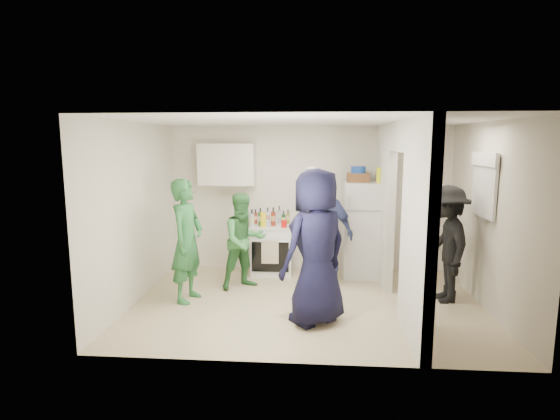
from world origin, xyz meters
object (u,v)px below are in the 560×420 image
Objects in this scene: blue_bowl at (358,170)px; person_navy at (316,247)px; wicker_basket at (358,178)px; fridge at (363,230)px; person_green_center at (244,241)px; stove at (272,249)px; person_green_left at (187,241)px; person_nook at (446,244)px; yellow_cup_stack_top at (379,175)px; person_denim at (326,231)px.

person_navy is at bearing -108.81° from blue_bowl.
blue_bowl reaches higher than wicker_basket.
fridge is 2.02m from person_green_center.
person_navy is (0.73, -2.02, 0.54)m from stove.
wicker_basket is 2.95m from person_green_left.
blue_bowl is 2.30m from person_navy.
person_green_center is 0.89× the size of person_nook.
blue_bowl reaches higher than fridge.
person_green_center is at bearing -115.04° from stove.
blue_bowl reaches higher than yellow_cup_stack_top.
yellow_cup_stack_top is 2.27m from person_navy.
wicker_basket is at bearing 0.81° from stove.
blue_bowl is at bearing -136.22° from person_nook.
person_denim is (-0.84, -0.39, -0.84)m from yellow_cup_stack_top.
person_navy is (-0.69, -2.04, -0.69)m from wicker_basket.
fridge is 2.91m from person_green_left.
person_green_left is 0.94m from person_green_center.
yellow_cup_stack_top reaches higher than person_green_center.
blue_bowl reaches higher than stove.
wicker_basket reaches higher than person_nook.
yellow_cup_stack_top is at bearing -141.65° from person_nook.
person_denim is (1.26, 0.24, 0.12)m from person_green_center.
person_green_left is 0.90× the size of person_navy.
fridge is at bearing 155.56° from yellow_cup_stack_top.
person_green_left reaches higher than wicker_basket.
blue_bowl is at bearing -149.58° from person_navy.
blue_bowl is at bearing 0.81° from stove.
wicker_basket is 0.20× the size of person_green_left.
fridge is at bearing -137.58° from person_nook.
person_nook is at bearing -74.57° from person_green_left.
blue_bowl reaches higher than person_nook.
yellow_cup_stack_top is (0.22, -0.10, 0.91)m from fridge.
person_green_left is at bearing -60.55° from person_navy.
person_green_left is at bearing -150.73° from wicker_basket.
stove is 2.40× the size of wicker_basket.
wicker_basket is 0.24× the size of person_green_center.
person_navy is (-0.69, -2.04, -0.82)m from blue_bowl.
fridge is 0.82× the size of person_navy.
person_denim is 1.76m from person_nook.
person_denim is (1.96, 0.85, -0.01)m from person_green_left.
fridge is 0.91× the size of person_green_left.
yellow_cup_stack_top is (0.32, -0.15, -0.08)m from blue_bowl.
person_navy is at bearing -83.07° from person_green_center.
fridge is 0.87m from wicker_basket.
person_nook is (1.13, -1.13, -0.83)m from wicker_basket.
person_green_center is 0.86× the size of person_denim.
person_green_left is at bearing -87.03° from person_nook.
fridge is 4.50× the size of wicker_basket.
blue_bowl is (1.42, 0.02, 1.36)m from stove.
stove is at bearing -110.89° from person_navy.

